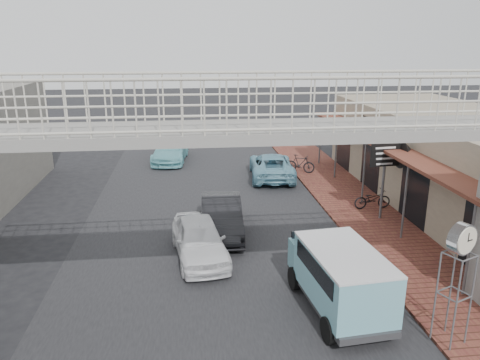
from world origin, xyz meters
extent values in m
plane|color=black|center=(0.00, 0.00, 0.00)|extent=(120.00, 120.00, 0.00)
cube|color=black|center=(0.00, 0.00, 0.01)|extent=(10.00, 60.00, 0.01)
cube|color=brown|center=(6.50, 3.00, 0.05)|extent=(3.00, 40.00, 0.10)
cube|color=gray|center=(11.00, 4.00, 2.00)|extent=(6.00, 18.00, 4.00)
cube|color=brown|center=(7.70, 4.00, 2.90)|extent=(1.80, 18.00, 0.12)
cube|color=silver|center=(8.05, 7.50, 3.30)|extent=(0.08, 2.60, 0.90)
cube|color=#B21914|center=(8.05, 1.00, 3.30)|extent=(0.08, 2.20, 0.80)
cube|color=gray|center=(0.00, -4.00, 5.12)|extent=(14.00, 2.00, 0.24)
cube|color=beige|center=(0.00, -3.05, 5.79)|extent=(14.00, 0.08, 1.10)
cube|color=beige|center=(0.00, -4.95, 5.79)|extent=(14.00, 0.08, 1.10)
imported|color=white|center=(-0.50, 0.39, 0.68)|extent=(2.09, 4.13, 1.35)
imported|color=black|center=(0.39, 2.40, 0.70)|extent=(1.64, 4.30, 1.40)
imported|color=#6EA9BF|center=(3.62, 9.65, 0.66)|extent=(2.60, 4.91, 1.31)
imported|color=#76C4CE|center=(-1.84, 13.92, 0.67)|extent=(2.37, 4.79, 1.34)
cylinder|color=black|center=(2.22, -2.00, 0.34)|extent=(0.30, 0.70, 0.68)
cylinder|color=black|center=(3.74, -1.86, 0.34)|extent=(0.30, 0.70, 0.68)
cylinder|color=black|center=(2.48, -4.62, 0.34)|extent=(0.30, 0.70, 0.68)
cylinder|color=black|center=(3.99, -4.48, 0.34)|extent=(0.30, 0.70, 0.68)
cube|color=#73B8C9|center=(3.14, -3.53, 1.15)|extent=(1.95, 3.26, 1.32)
cube|color=#73B8C9|center=(2.96, -1.74, 0.93)|extent=(1.66, 1.02, 0.88)
cube|color=black|center=(3.14, -3.53, 1.51)|extent=(1.93, 2.68, 0.49)
cube|color=silver|center=(3.14, -3.53, 1.83)|extent=(1.97, 3.26, 0.06)
imported|color=black|center=(7.03, 4.15, 0.52)|extent=(1.63, 0.63, 0.85)
imported|color=black|center=(5.30, 10.17, 0.59)|extent=(1.66, 1.13, 0.98)
cylinder|color=#59595B|center=(4.94, -4.86, 1.24)|extent=(0.04, 0.04, 2.28)
cylinder|color=#59595B|center=(5.44, -4.64, 1.24)|extent=(0.04, 0.04, 2.28)
cylinder|color=#59595B|center=(5.16, -5.36, 1.24)|extent=(0.04, 0.04, 2.28)
cylinder|color=#59595B|center=(5.66, -5.14, 1.24)|extent=(0.04, 0.04, 2.28)
cylinder|color=silver|center=(5.30, -5.00, 2.76)|extent=(0.78, 0.54, 0.74)
cylinder|color=beige|center=(5.35, -5.12, 2.76)|extent=(0.61, 0.28, 0.65)
cylinder|color=beige|center=(5.25, -4.87, 2.76)|extent=(0.61, 0.28, 0.65)
cylinder|color=#59595B|center=(6.93, 3.02, 1.65)|extent=(0.11, 0.11, 3.10)
cube|color=black|center=(6.93, 2.99, 2.78)|extent=(1.28, 0.19, 0.96)
cone|color=black|center=(7.84, 3.08, 2.78)|extent=(0.76, 1.24, 1.18)
cube|color=white|center=(6.89, 2.95, 2.72)|extent=(0.85, 0.09, 0.64)
camera|label=1|loc=(-0.78, -14.08, 7.04)|focal=35.00mm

